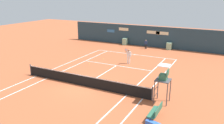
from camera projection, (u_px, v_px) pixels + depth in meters
name	position (u px, v px, depth m)	size (l,w,h in m)	color
ground_plane	(87.00, 84.00, 19.60)	(80.00, 80.00, 0.01)	#B25633
tennis_net	(83.00, 80.00, 18.96)	(12.10, 0.10, 1.07)	#4C4C51
sponsor_back_wall	(148.00, 37.00, 33.16)	(25.00, 1.02, 3.01)	#233D4C
umpire_chair	(163.00, 78.00, 15.70)	(1.00, 1.00, 2.80)	#47474C
player_bench	(156.00, 111.00, 13.94)	(0.54, 1.57, 0.88)	#38383D
player_on_baseline	(129.00, 55.00, 24.93)	(0.52, 0.80, 1.86)	white
ball_kid_right_post	(146.00, 44.00, 31.87)	(0.43, 0.21, 1.30)	black
tennis_ball_mid_court	(90.00, 64.00, 25.06)	(0.07, 0.07, 0.07)	#CCE033
tennis_ball_near_service_line	(103.00, 59.00, 26.97)	(0.07, 0.07, 0.07)	#CCE033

